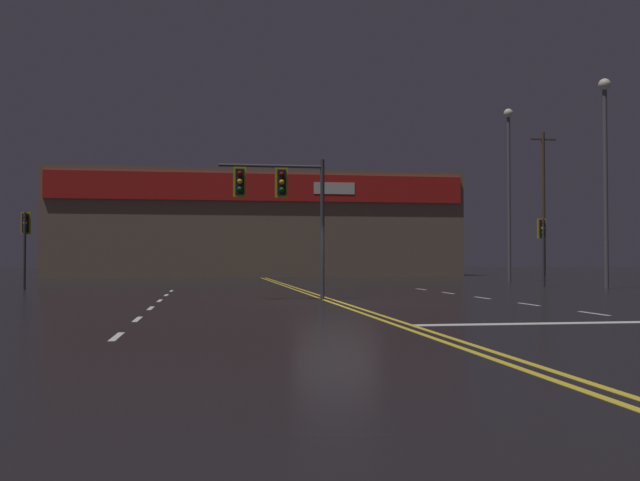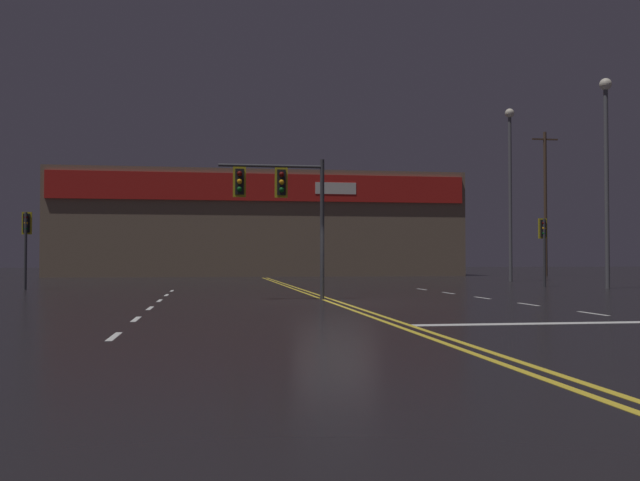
% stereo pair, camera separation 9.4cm
% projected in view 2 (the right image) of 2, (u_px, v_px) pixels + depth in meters
% --- Properties ---
extents(ground_plane, '(200.00, 200.00, 0.00)m').
position_uv_depth(ground_plane, '(336.00, 302.00, 21.95)').
color(ground_plane, black).
extents(road_markings, '(16.20, 60.00, 0.01)m').
position_uv_depth(road_markings, '(383.00, 305.00, 20.55)').
color(road_markings, gold).
rests_on(road_markings, ground).
extents(traffic_signal_median, '(3.49, 0.36, 4.65)m').
position_uv_depth(traffic_signal_median, '(278.00, 193.00, 23.39)').
color(traffic_signal_median, '#38383D').
rests_on(traffic_signal_median, ground).
extents(traffic_signal_corner_northeast, '(0.42, 0.36, 3.35)m').
position_uv_depth(traffic_signal_corner_northeast, '(543.00, 236.00, 34.90)').
color(traffic_signal_corner_northeast, '#38383D').
rests_on(traffic_signal_corner_northeast, ground).
extents(traffic_signal_corner_northwest, '(0.42, 0.36, 3.43)m').
position_uv_depth(traffic_signal_corner_northwest, '(26.00, 232.00, 31.45)').
color(traffic_signal_corner_northwest, '#38383D').
rests_on(traffic_signal_corner_northwest, ground).
extents(streetlight_near_left, '(0.56, 0.56, 10.52)m').
position_uv_depth(streetlight_near_left, '(510.00, 172.00, 43.23)').
color(streetlight_near_left, '#59595E').
rests_on(streetlight_near_left, ground).
extents(streetlight_far_left, '(0.56, 0.56, 9.68)m').
position_uv_depth(streetlight_far_left, '(606.00, 154.00, 32.71)').
color(streetlight_far_left, '#59595E').
rests_on(streetlight_far_left, ground).
extents(building_backdrop, '(32.41, 10.23, 8.29)m').
position_uv_depth(building_backdrop, '(258.00, 225.00, 59.22)').
color(building_backdrop, '#7A6651').
rests_on(building_backdrop, ground).
extents(utility_pole_row, '(46.25, 0.26, 12.27)m').
position_uv_depth(utility_pole_row, '(270.00, 196.00, 54.70)').
color(utility_pole_row, '#4C3828').
rests_on(utility_pole_row, ground).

